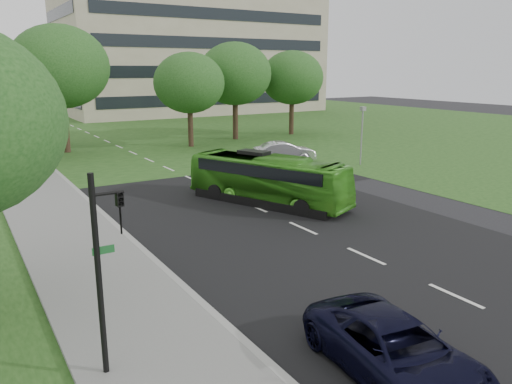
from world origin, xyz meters
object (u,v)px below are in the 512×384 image
at_px(tree_park_b, 60,67).
at_px(tree_park_e, 292,78).
at_px(bus, 268,180).
at_px(camera_pole, 362,128).
at_px(traffic_light, 105,261).
at_px(tree_park_c, 189,83).
at_px(sedan, 284,152).
at_px(office_building, 191,33).
at_px(tree_park_d, 235,74).
at_px(suv, 396,350).

bearing_deg(tree_park_b, tree_park_e, -0.58).
relative_size(bus, camera_pole, 2.14).
height_order(traffic_light, camera_pole, traffic_light).
bearing_deg(traffic_light, tree_park_c, 51.79).
bearing_deg(bus, sedan, 28.35).
height_order(tree_park_b, bus, tree_park_b).
relative_size(office_building, tree_park_b, 3.82).
xyz_separation_m(tree_park_c, traffic_light, (-16.04, -31.23, -2.85)).
bearing_deg(office_building, camera_pole, -100.47).
relative_size(office_building, tree_park_e, 4.55).
bearing_deg(office_building, tree_park_e, -95.92).
relative_size(tree_park_b, tree_park_c, 1.25).
height_order(office_building, traffic_light, office_building).
xyz_separation_m(tree_park_c, tree_park_d, (5.83, 2.11, 0.73)).
distance_m(tree_park_c, bus, 21.26).
distance_m(tree_park_c, tree_park_e, 13.06).
bearing_deg(tree_park_e, traffic_light, -130.74).
bearing_deg(tree_park_d, office_building, 72.51).
distance_m(bus, traffic_light, 15.87).
height_order(tree_park_e, bus, tree_park_e).
bearing_deg(tree_park_c, sedan, -74.41).
xyz_separation_m(tree_park_b, tree_park_e, (23.20, -0.24, -1.09)).
distance_m(office_building, sedan, 49.23).
bearing_deg(traffic_light, suv, -43.32).
xyz_separation_m(tree_park_e, camera_pole, (-5.82, -17.04, -3.23)).
height_order(tree_park_c, tree_park_e, tree_park_e).
relative_size(tree_park_c, camera_pole, 1.96).
bearing_deg(tree_park_d, suv, -113.93).
bearing_deg(tree_park_b, suv, -90.25).
xyz_separation_m(tree_park_b, bus, (5.66, -22.80, -5.80)).
height_order(tree_park_c, sedan, tree_park_c).
distance_m(tree_park_e, sedan, 17.14).
distance_m(tree_park_b, tree_park_d, 16.20).
bearing_deg(tree_park_b, tree_park_c, -13.83).
relative_size(sedan, traffic_light, 0.96).
relative_size(bus, sedan, 1.98).
distance_m(sedan, suv, 27.56).
distance_m(tree_park_e, traffic_light, 44.38).
relative_size(tree_park_b, bus, 1.15).
xyz_separation_m(office_building, sedan, (-13.28, -45.93, -11.74)).
height_order(tree_park_b, camera_pole, tree_park_b).
height_order(tree_park_c, suv, tree_park_c).
bearing_deg(tree_park_d, traffic_light, -123.26).
relative_size(tree_park_d, bus, 1.04).
bearing_deg(bus, tree_park_c, 54.05).
relative_size(suv, camera_pole, 1.18).
bearing_deg(tree_park_c, office_building, 65.21).
relative_size(traffic_light, camera_pole, 1.13).
xyz_separation_m(tree_park_b, sedan, (13.33, -13.24, -6.31)).
xyz_separation_m(office_building, tree_park_b, (-26.61, -32.68, -5.43)).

